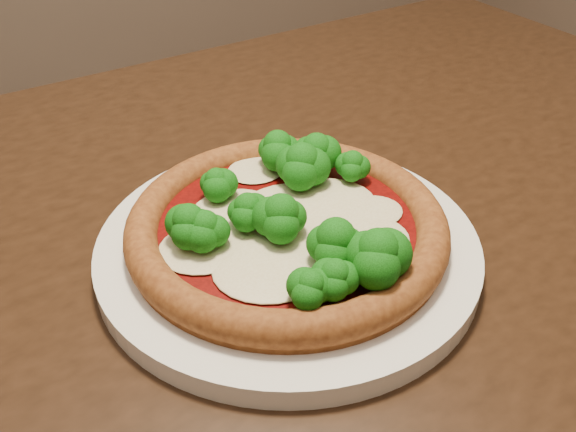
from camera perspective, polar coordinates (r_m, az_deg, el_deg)
name	(u,v)px	position (r m, az deg, el deg)	size (l,w,h in m)	color
dining_table	(271,298)	(0.63, -1.55, -7.32)	(1.34, 0.98, 0.75)	black
plate	(288,247)	(0.52, 0.00, -2.77)	(0.31, 0.31, 0.02)	silver
pizza	(289,222)	(0.50, 0.09, -0.50)	(0.26, 0.26, 0.06)	brown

